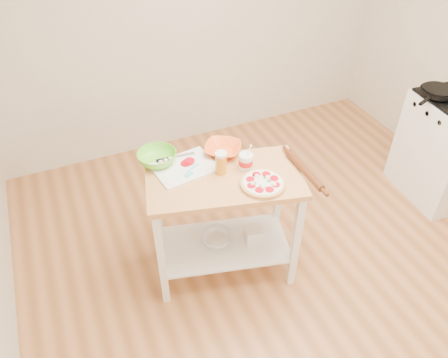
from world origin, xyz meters
TOP-DOWN VIEW (x-y plane):
  - room_shell at (0.00, 0.00)m, footprint 4.04×4.54m
  - prep_island at (-0.48, 0.44)m, footprint 1.12×0.78m
  - skillet at (1.53, 0.67)m, footprint 0.44×0.29m
  - pizza at (-0.29, 0.27)m, footprint 0.29×0.29m
  - cutting_board at (-0.69, 0.64)m, footprint 0.44×0.35m
  - spatula at (-0.66, 0.57)m, footprint 0.13×0.11m
  - knife at (-0.75, 0.75)m, footprint 0.27×0.04m
  - orange_bowl at (-0.38, 0.69)m, footprint 0.35×0.35m
  - green_bowl at (-0.83, 0.76)m, footprint 0.37×0.37m
  - beer_pint at (-0.48, 0.49)m, footprint 0.08×0.08m
  - yogurt_tub at (-0.32, 0.47)m, footprint 0.09×0.09m
  - rolling_pin at (0.01, 0.27)m, footprint 0.06×0.42m
  - shelf_glass_bowl at (-0.52, 0.48)m, footprint 0.31×0.31m
  - shelf_bin at (-0.27, 0.39)m, footprint 0.14×0.14m

SIDE VIEW (x-z plane):
  - shelf_glass_bowl at x=-0.52m, z-range 0.26..0.33m
  - shelf_bin at x=-0.27m, z-range 0.26..0.38m
  - prep_island at x=-0.48m, z-range 0.19..1.09m
  - cutting_board at x=-0.69m, z-range 0.89..0.93m
  - spatula at x=-0.66m, z-range 0.91..0.92m
  - pizza at x=-0.29m, z-range 0.89..0.94m
  - knife at x=-0.75m, z-range 0.91..0.92m
  - rolling_pin at x=0.01m, z-range 0.90..0.95m
  - orange_bowl at x=-0.38m, z-range 0.90..0.96m
  - green_bowl at x=-0.83m, z-range 0.90..0.98m
  - yogurt_tub at x=-0.32m, z-range 0.86..1.06m
  - skillet at x=1.53m, z-range 0.96..0.99m
  - beer_pint at x=-0.48m, z-range 0.90..1.06m
  - room_shell at x=0.00m, z-range -0.02..2.72m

